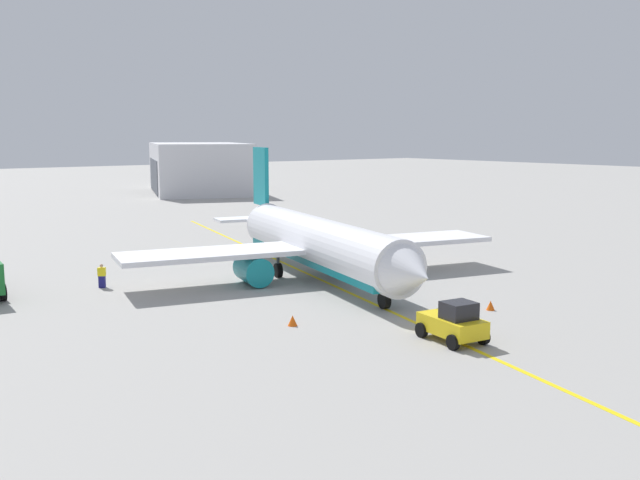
# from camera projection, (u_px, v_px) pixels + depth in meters

# --- Properties ---
(ground_plane) EXTENTS (400.00, 400.00, 0.00)m
(ground_plane) POSITION_uv_depth(u_px,v_px,m) (320.00, 279.00, 53.25)
(ground_plane) COLOR #9E9B96
(airplane) EXTENTS (30.91, 29.65, 9.65)m
(airplane) POSITION_uv_depth(u_px,v_px,m) (317.00, 244.00, 53.31)
(airplane) COLOR white
(airplane) RESTS_ON ground
(pushback_tug) EXTENTS (3.83, 2.72, 2.20)m
(pushback_tug) POSITION_uv_depth(u_px,v_px,m) (454.00, 323.00, 37.19)
(pushback_tug) COLOR yellow
(pushback_tug) RESTS_ON ground
(refueling_worker) EXTENTS (0.60, 0.63, 1.71)m
(refueling_worker) POSITION_uv_depth(u_px,v_px,m) (102.00, 276.00, 50.32)
(refueling_worker) COLOR navy
(refueling_worker) RESTS_ON ground
(safety_cone_nose) EXTENTS (0.53, 0.53, 0.59)m
(safety_cone_nose) POSITION_uv_depth(u_px,v_px,m) (491.00, 305.00, 43.93)
(safety_cone_nose) COLOR #F2590F
(safety_cone_nose) RESTS_ON ground
(safety_cone_wingtip) EXTENTS (0.55, 0.55, 0.61)m
(safety_cone_wingtip) POSITION_uv_depth(u_px,v_px,m) (293.00, 320.00, 40.32)
(safety_cone_wingtip) COLOR #F2590F
(safety_cone_wingtip) RESTS_ON ground
(distant_hangar) EXTENTS (34.17, 26.01, 9.18)m
(distant_hangar) POSITION_uv_depth(u_px,v_px,m) (198.00, 168.00, 134.16)
(distant_hangar) COLOR silver
(distant_hangar) RESTS_ON ground
(taxi_line_marking) EXTENTS (77.87, 17.84, 0.01)m
(taxi_line_marking) POSITION_uv_depth(u_px,v_px,m) (320.00, 279.00, 53.25)
(taxi_line_marking) COLOR yellow
(taxi_line_marking) RESTS_ON ground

